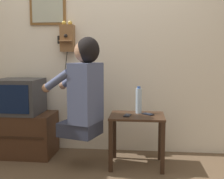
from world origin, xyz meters
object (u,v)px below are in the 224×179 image
at_px(wall_phone_antique, 67,38).
at_px(cell_phone_spare, 148,114).
at_px(person, 84,88).
at_px(framed_picture, 48,8).
at_px(cell_phone_held, 127,115).
at_px(television, 20,96).
at_px(water_bottle, 139,100).

bearing_deg(wall_phone_antique, cell_phone_spare, -22.02).
height_order(person, cell_phone_spare, person).
relative_size(framed_picture, cell_phone_spare, 3.27).
relative_size(framed_picture, cell_phone_held, 3.24).
bearing_deg(wall_phone_antique, cell_phone_held, -31.95).
xyz_separation_m(person, wall_phone_antique, (-0.29, 0.50, 0.52)).
bearing_deg(wall_phone_antique, television, -155.84).
height_order(wall_phone_antique, cell_phone_spare, wall_phone_antique).
bearing_deg(cell_phone_spare, television, 128.43).
bearing_deg(water_bottle, person, -159.73).
bearing_deg(cell_phone_spare, wall_phone_antique, 112.43).
distance_m(person, wall_phone_antique, 0.78).
xyz_separation_m(person, water_bottle, (0.54, 0.20, -0.15)).
bearing_deg(cell_phone_spare, framed_picture, 114.65).
bearing_deg(cell_phone_spare, cell_phone_held, 154.35).
xyz_separation_m(television, cell_phone_spare, (1.42, -0.15, -0.14)).
bearing_deg(television, person, -19.19).
bearing_deg(cell_phone_held, framed_picture, 161.54).
height_order(person, water_bottle, person).
distance_m(television, wall_phone_antique, 0.85).
relative_size(person, framed_picture, 2.30).
distance_m(person, television, 0.85).
distance_m(framed_picture, cell_phone_held, 1.57).
relative_size(person, cell_phone_spare, 7.51).
distance_m(television, framed_picture, 1.07).
relative_size(framed_picture, water_bottle, 1.51).
relative_size(wall_phone_antique, framed_picture, 1.70).
bearing_deg(cell_phone_held, television, 178.34).
bearing_deg(person, cell_phone_held, -65.58).
bearing_deg(wall_phone_antique, framed_picture, 169.36).
height_order(television, framed_picture, framed_picture).
distance_m(framed_picture, cell_phone_spare, 1.68).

